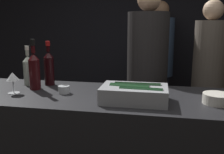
{
  "coord_description": "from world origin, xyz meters",
  "views": [
    {
      "loc": [
        0.32,
        -1.27,
        1.5
      ],
      "look_at": [
        0.0,
        0.38,
        1.15
      ],
      "focal_mm": 40.0,
      "sensor_mm": 36.0,
      "label": 1
    }
  ],
  "objects_px": {
    "ice_bin_with_bottles": "(135,93)",
    "wine_glass": "(13,77)",
    "candle_votive": "(64,89)",
    "person_in_hoodie": "(147,77)",
    "red_wine_bottle_black_foil": "(34,70)",
    "person_grey_polo": "(159,62)",
    "bowl_white": "(217,98)",
    "person_blond_tee": "(208,73)",
    "white_wine_bottle": "(28,69)",
    "red_wine_bottle_tall": "(49,67)"
  },
  "relations": [
    {
      "from": "wine_glass",
      "to": "red_wine_bottle_black_foil",
      "type": "relative_size",
      "value": 0.4
    },
    {
      "from": "ice_bin_with_bottles",
      "to": "bowl_white",
      "type": "bearing_deg",
      "value": 6.04
    },
    {
      "from": "ice_bin_with_bottles",
      "to": "wine_glass",
      "type": "bearing_deg",
      "value": 177.75
    },
    {
      "from": "candle_votive",
      "to": "red_wine_bottle_black_foil",
      "type": "relative_size",
      "value": 0.22
    },
    {
      "from": "bowl_white",
      "to": "person_in_hoodie",
      "type": "height_order",
      "value": "person_in_hoodie"
    },
    {
      "from": "candle_votive",
      "to": "white_wine_bottle",
      "type": "relative_size",
      "value": 0.26
    },
    {
      "from": "ice_bin_with_bottles",
      "to": "red_wine_bottle_tall",
      "type": "height_order",
      "value": "red_wine_bottle_tall"
    },
    {
      "from": "candle_votive",
      "to": "bowl_white",
      "type": "bearing_deg",
      "value": -2.78
    },
    {
      "from": "bowl_white",
      "to": "red_wine_bottle_black_foil",
      "type": "height_order",
      "value": "red_wine_bottle_black_foil"
    },
    {
      "from": "bowl_white",
      "to": "person_blond_tee",
      "type": "xyz_separation_m",
      "value": [
        0.17,
        1.25,
        -0.08
      ]
    },
    {
      "from": "ice_bin_with_bottles",
      "to": "person_in_hoodie",
      "type": "distance_m",
      "value": 0.82
    },
    {
      "from": "wine_glass",
      "to": "red_wine_bottle_black_foil",
      "type": "height_order",
      "value": "red_wine_bottle_black_foil"
    },
    {
      "from": "ice_bin_with_bottles",
      "to": "wine_glass",
      "type": "height_order",
      "value": "wine_glass"
    },
    {
      "from": "wine_glass",
      "to": "red_wine_bottle_tall",
      "type": "xyz_separation_m",
      "value": [
        0.14,
        0.28,
        0.03
      ]
    },
    {
      "from": "red_wine_bottle_tall",
      "to": "candle_votive",
      "type": "bearing_deg",
      "value": -46.26
    },
    {
      "from": "ice_bin_with_bottles",
      "to": "person_grey_polo",
      "type": "distance_m",
      "value": 1.86
    },
    {
      "from": "candle_votive",
      "to": "red_wine_bottle_black_foil",
      "type": "distance_m",
      "value": 0.29
    },
    {
      "from": "person_blond_tee",
      "to": "wine_glass",
      "type": "bearing_deg",
      "value": 67.95
    },
    {
      "from": "ice_bin_with_bottles",
      "to": "person_in_hoodie",
      "type": "xyz_separation_m",
      "value": [
        0.04,
        0.82,
        -0.07
      ]
    },
    {
      "from": "person_grey_polo",
      "to": "wine_glass",
      "type": "bearing_deg",
      "value": 57.29
    },
    {
      "from": "bowl_white",
      "to": "candle_votive",
      "type": "relative_size",
      "value": 2.11
    },
    {
      "from": "candle_votive",
      "to": "person_grey_polo",
      "type": "distance_m",
      "value": 1.87
    },
    {
      "from": "red_wine_bottle_black_foil",
      "to": "person_grey_polo",
      "type": "relative_size",
      "value": 0.21
    },
    {
      "from": "white_wine_bottle",
      "to": "person_blond_tee",
      "type": "distance_m",
      "value": 1.86
    },
    {
      "from": "person_grey_polo",
      "to": "bowl_white",
      "type": "bearing_deg",
      "value": 97.27
    },
    {
      "from": "wine_glass",
      "to": "person_in_hoodie",
      "type": "height_order",
      "value": "person_in_hoodie"
    },
    {
      "from": "person_blond_tee",
      "to": "person_grey_polo",
      "type": "xyz_separation_m",
      "value": [
        -0.53,
        0.55,
        0.02
      ]
    },
    {
      "from": "ice_bin_with_bottles",
      "to": "person_in_hoodie",
      "type": "relative_size",
      "value": 0.23
    },
    {
      "from": "candle_votive",
      "to": "wine_glass",
      "type": "bearing_deg",
      "value": -168.88
    },
    {
      "from": "person_in_hoodie",
      "to": "person_grey_polo",
      "type": "relative_size",
      "value": 1.01
    },
    {
      "from": "wine_glass",
      "to": "red_wine_bottle_black_foil",
      "type": "distance_m",
      "value": 0.17
    },
    {
      "from": "wine_glass",
      "to": "person_in_hoodie",
      "type": "distance_m",
      "value": 1.19
    },
    {
      "from": "wine_glass",
      "to": "bowl_white",
      "type": "bearing_deg",
      "value": 0.81
    },
    {
      "from": "wine_glass",
      "to": "person_grey_polo",
      "type": "xyz_separation_m",
      "value": [
        0.99,
        1.82,
        -0.14
      ]
    },
    {
      "from": "red_wine_bottle_tall",
      "to": "person_grey_polo",
      "type": "xyz_separation_m",
      "value": [
        0.85,
        1.54,
        -0.17
      ]
    },
    {
      "from": "ice_bin_with_bottles",
      "to": "wine_glass",
      "type": "distance_m",
      "value": 0.86
    },
    {
      "from": "person_in_hoodie",
      "to": "person_grey_polo",
      "type": "height_order",
      "value": "person_in_hoodie"
    },
    {
      "from": "bowl_white",
      "to": "red_wine_bottle_tall",
      "type": "distance_m",
      "value": 1.24
    },
    {
      "from": "candle_votive",
      "to": "red_wine_bottle_tall",
      "type": "distance_m",
      "value": 0.32
    },
    {
      "from": "candle_votive",
      "to": "person_in_hoodie",
      "type": "relative_size",
      "value": 0.04
    },
    {
      "from": "wine_glass",
      "to": "person_in_hoodie",
      "type": "relative_size",
      "value": 0.08
    },
    {
      "from": "candle_votive",
      "to": "red_wine_bottle_tall",
      "type": "xyz_separation_m",
      "value": [
        -0.2,
        0.21,
        0.12
      ]
    },
    {
      "from": "red_wine_bottle_tall",
      "to": "white_wine_bottle",
      "type": "height_order",
      "value": "red_wine_bottle_tall"
    },
    {
      "from": "white_wine_bottle",
      "to": "person_grey_polo",
      "type": "relative_size",
      "value": 0.17
    },
    {
      "from": "person_in_hoodie",
      "to": "person_blond_tee",
      "type": "relative_size",
      "value": 1.04
    },
    {
      "from": "ice_bin_with_bottles",
      "to": "red_wine_bottle_black_foil",
      "type": "xyz_separation_m",
      "value": [
        -0.76,
        0.17,
        0.09
      ]
    },
    {
      "from": "bowl_white",
      "to": "person_blond_tee",
      "type": "distance_m",
      "value": 1.26
    },
    {
      "from": "person_blond_tee",
      "to": "person_grey_polo",
      "type": "height_order",
      "value": "person_grey_polo"
    },
    {
      "from": "bowl_white",
      "to": "wine_glass",
      "type": "bearing_deg",
      "value": -179.19
    },
    {
      "from": "white_wine_bottle",
      "to": "wine_glass",
      "type": "bearing_deg",
      "value": -85.88
    }
  ]
}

